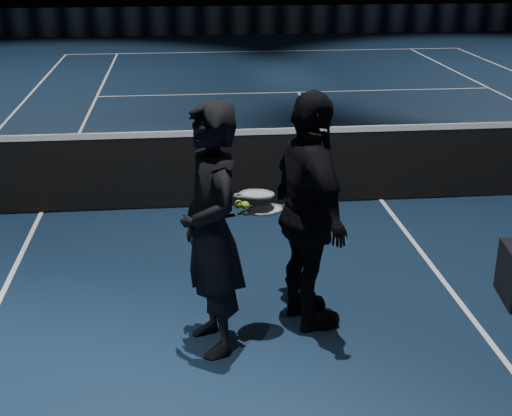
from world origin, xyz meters
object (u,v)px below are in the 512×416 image
Objects in this scene: racket_upper at (257,194)px; tennis_balls at (242,202)px; player_a at (211,231)px; racket_lower at (265,210)px; player_b at (310,213)px.

tennis_balls is at bearing -170.43° from racket_upper.
racket_upper is (0.36, 0.17, 0.22)m from player_a.
player_a is 0.46m from racket_upper.
player_a reaches higher than racket_lower.
racket_upper is at bearing 90.58° from player_b.
player_b is 0.50m from racket_upper.
player_a is 2.92× the size of racket_upper.
player_b is at bearing 92.46° from player_a.
tennis_balls is (-0.19, -0.06, 0.09)m from racket_lower.
player_b is at bearing 18.86° from tennis_balls.
player_a is at bearing 180.00° from racket_lower.
player_b is 0.62m from tennis_balls.
player_a is at bearing 95.66° from player_b.
racket_upper reaches higher than tennis_balls.
racket_lower is 0.14m from racket_upper.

